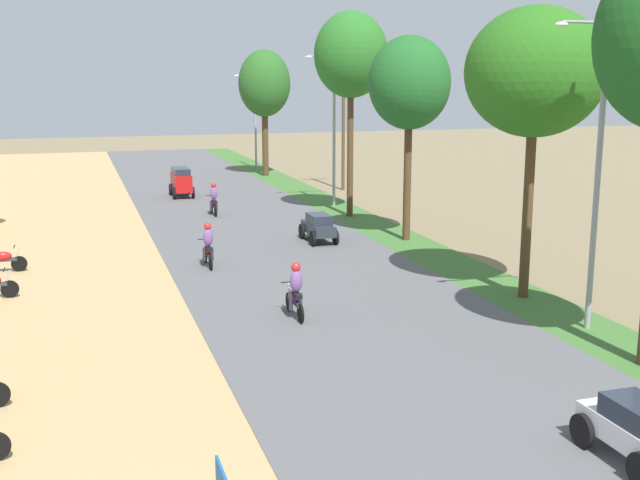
# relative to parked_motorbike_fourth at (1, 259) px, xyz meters

# --- Properties ---
(parked_motorbike_fourth) EXTENTS (1.80, 0.54, 0.94)m
(parked_motorbike_fourth) POSITION_rel_parked_motorbike_fourth_xyz_m (0.00, 0.00, 0.00)
(parked_motorbike_fourth) COLOR black
(parked_motorbike_fourth) RESTS_ON dirt_shoulder
(median_tree_second) EXTENTS (4.22, 4.22, 8.93)m
(median_tree_second) POSITION_rel_parked_motorbike_fourth_xyz_m (16.03, -8.31, 6.45)
(median_tree_second) COLOR #4C351E
(median_tree_second) RESTS_ON median_strip
(median_tree_third) EXTENTS (3.40, 3.40, 8.53)m
(median_tree_third) POSITION_rel_parked_motorbike_fourth_xyz_m (16.07, 1.01, 6.06)
(median_tree_third) COLOR #4C351E
(median_tree_third) RESTS_ON median_strip
(median_tree_fourth) EXTENTS (3.57, 3.57, 9.95)m
(median_tree_fourth) POSITION_rel_parked_motorbike_fourth_xyz_m (15.74, 7.29, 7.34)
(median_tree_fourth) COLOR #4C351E
(median_tree_fourth) RESTS_ON median_strip
(median_tree_fifth) EXTENTS (3.60, 3.60, 8.69)m
(median_tree_fifth) POSITION_rel_parked_motorbike_fourth_xyz_m (15.60, 24.59, 5.85)
(median_tree_fifth) COLOR #4C351E
(median_tree_fifth) RESTS_ON median_strip
(streetlamp_near) EXTENTS (3.16, 0.20, 8.35)m
(streetlamp_near) POSITION_rel_parked_motorbike_fourth_xyz_m (16.00, -11.64, 4.28)
(streetlamp_near) COLOR gray
(streetlamp_near) RESTS_ON median_strip
(streetlamp_mid) EXTENTS (3.16, 0.20, 8.06)m
(streetlamp_mid) POSITION_rel_parked_motorbike_fourth_xyz_m (16.00, 10.58, 4.14)
(streetlamp_mid) COLOR gray
(streetlamp_mid) RESTS_ON median_strip
(streetlamp_far) EXTENTS (3.16, 0.20, 7.14)m
(streetlamp_far) POSITION_rel_parked_motorbike_fourth_xyz_m (16.00, 29.30, 3.66)
(streetlamp_far) COLOR gray
(streetlamp_far) RESTS_ON median_strip
(utility_pole_near) EXTENTS (1.80, 0.20, 8.27)m
(utility_pole_near) POSITION_rel_parked_motorbike_fourth_xyz_m (18.60, 16.55, 3.77)
(utility_pole_near) COLOR brown
(utility_pole_near) RESTS_ON ground
(car_sedan_white) EXTENTS (1.10, 2.26, 1.19)m
(car_sedan_white) POSITION_rel_parked_motorbike_fourth_xyz_m (11.93, -18.60, 0.19)
(car_sedan_white) COLOR silver
(car_sedan_white) RESTS_ON road_strip
(car_sedan_charcoal) EXTENTS (1.10, 2.26, 1.19)m
(car_sedan_charcoal) POSITION_rel_parked_motorbike_fourth_xyz_m (12.33, 1.62, 0.19)
(car_sedan_charcoal) COLOR #282D33
(car_sedan_charcoal) RESTS_ON road_strip
(car_van_red) EXTENTS (1.19, 2.41, 1.67)m
(car_van_red) POSITION_rel_parked_motorbike_fourth_xyz_m (8.56, 16.17, 0.47)
(car_van_red) COLOR red
(car_van_red) RESTS_ON road_strip
(motorbike_foreground_rider) EXTENTS (0.54, 1.80, 1.66)m
(motorbike_foreground_rider) POSITION_rel_parked_motorbike_fourth_xyz_m (8.51, -8.34, 0.30)
(motorbike_foreground_rider) COLOR black
(motorbike_foreground_rider) RESTS_ON road_strip
(motorbike_ahead_second) EXTENTS (0.54, 1.80, 1.66)m
(motorbike_ahead_second) POSITION_rel_parked_motorbike_fourth_xyz_m (7.15, -1.40, 0.30)
(motorbike_ahead_second) COLOR black
(motorbike_ahead_second) RESTS_ON road_strip
(motorbike_ahead_third) EXTENTS (0.54, 1.80, 1.66)m
(motorbike_ahead_third) POSITION_rel_parked_motorbike_fourth_xyz_m (9.27, 9.49, 0.30)
(motorbike_ahead_third) COLOR black
(motorbike_ahead_third) RESTS_ON road_strip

